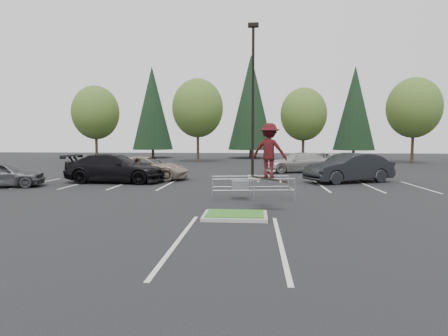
# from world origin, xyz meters

# --- Properties ---
(ground) EXTENTS (120.00, 120.00, 0.00)m
(ground) POSITION_xyz_m (0.00, 0.00, 0.00)
(ground) COLOR black
(ground) RESTS_ON ground
(grass_median) EXTENTS (2.20, 1.60, 0.16)m
(grass_median) POSITION_xyz_m (0.00, 0.00, 0.08)
(grass_median) COLOR gray
(grass_median) RESTS_ON ground
(stall_lines) EXTENTS (22.62, 17.60, 0.01)m
(stall_lines) POSITION_xyz_m (-1.35, 6.02, 0.00)
(stall_lines) COLOR beige
(stall_lines) RESTS_ON ground
(light_pole) EXTENTS (0.70, 0.60, 10.12)m
(light_pole) POSITION_xyz_m (0.50, 12.00, 4.56)
(light_pole) COLOR gray
(light_pole) RESTS_ON ground
(decid_a) EXTENTS (5.44, 5.44, 8.91)m
(decid_a) POSITION_xyz_m (-18.01, 30.03, 5.58)
(decid_a) COLOR #38281C
(decid_a) RESTS_ON ground
(decid_b) EXTENTS (5.89, 5.89, 9.64)m
(decid_b) POSITION_xyz_m (-6.01, 30.53, 6.04)
(decid_b) COLOR #38281C
(decid_b) RESTS_ON ground
(decid_c) EXTENTS (5.12, 5.12, 8.38)m
(decid_c) POSITION_xyz_m (5.99, 29.83, 5.25)
(decid_c) COLOR #38281C
(decid_c) RESTS_ON ground
(decid_d) EXTENTS (5.76, 5.76, 9.43)m
(decid_d) POSITION_xyz_m (17.99, 30.33, 5.91)
(decid_d) COLOR #38281C
(decid_d) RESTS_ON ground
(conif_a) EXTENTS (5.72, 5.72, 13.00)m
(conif_a) POSITION_xyz_m (-14.00, 40.00, 7.10)
(conif_a) COLOR #38281C
(conif_a) RESTS_ON ground
(conif_b) EXTENTS (6.38, 6.38, 14.50)m
(conif_b) POSITION_xyz_m (0.00, 40.50, 7.85)
(conif_b) COLOR #38281C
(conif_b) RESTS_ON ground
(conif_c) EXTENTS (5.50, 5.50, 12.50)m
(conif_c) POSITION_xyz_m (14.00, 39.50, 6.85)
(conif_c) COLOR #38281C
(conif_c) RESTS_ON ground
(cart_corral) EXTENTS (3.74, 1.74, 1.02)m
(cart_corral) POSITION_xyz_m (0.14, 3.95, 0.64)
(cart_corral) COLOR #94979C
(cart_corral) RESTS_ON ground
(skateboarder) EXTENTS (1.43, 1.04, 2.17)m
(skateboarder) POSITION_xyz_m (1.20, 1.00, 2.27)
(skateboarder) COLOR black
(skateboarder) RESTS_ON ground
(car_l_tan) EXTENTS (5.60, 2.61, 1.55)m
(car_l_tan) POSITION_xyz_m (-6.50, 11.50, 0.78)
(car_l_tan) COLOR gray
(car_l_tan) RESTS_ON ground
(car_l_black) EXTENTS (6.21, 2.70, 1.78)m
(car_l_black) POSITION_xyz_m (-8.00, 9.77, 0.89)
(car_l_black) COLOR black
(car_l_black) RESTS_ON ground
(car_l_grey) EXTENTS (4.72, 2.98, 1.50)m
(car_l_grey) POSITION_xyz_m (-13.50, 7.00, 0.75)
(car_l_grey) COLOR #414448
(car_l_grey) RESTS_ON ground
(car_r_charc) EXTENTS (5.84, 4.07, 1.83)m
(car_r_charc) POSITION_xyz_m (6.50, 11.04, 0.91)
(car_r_charc) COLOR black
(car_r_charc) RESTS_ON ground
(car_far_silver) EXTENTS (5.89, 3.71, 1.59)m
(car_far_silver) POSITION_xyz_m (4.14, 18.00, 0.80)
(car_far_silver) COLOR #AAAAA5
(car_far_silver) RESTS_ON ground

